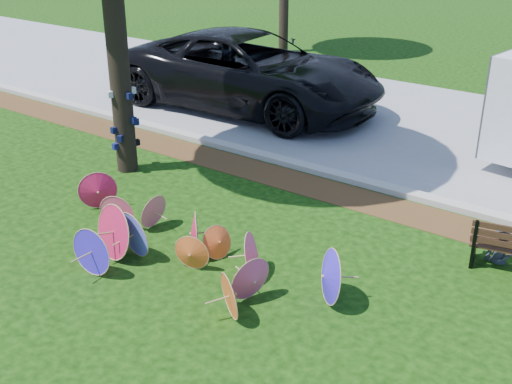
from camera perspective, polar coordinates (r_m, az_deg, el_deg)
ground at (r=10.13m, az=-9.06°, el=-7.76°), size 90.00×90.00×0.00m
mulch_strip at (r=13.27m, az=4.61°, el=0.63°), size 90.00×1.00×0.01m
curb at (r=13.80m, az=6.15°, el=1.79°), size 90.00×0.30×0.12m
street at (r=17.33m, az=13.14°, el=5.87°), size 90.00×8.00×0.01m
parasol_pile at (r=10.37m, az=-7.18°, el=-4.36°), size 5.70×2.08×0.94m
black_van at (r=18.02m, az=-0.62°, el=10.68°), size 7.70×3.78×2.10m
person_left at (r=10.91m, az=21.19°, el=-3.02°), size 0.48×0.34×1.24m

